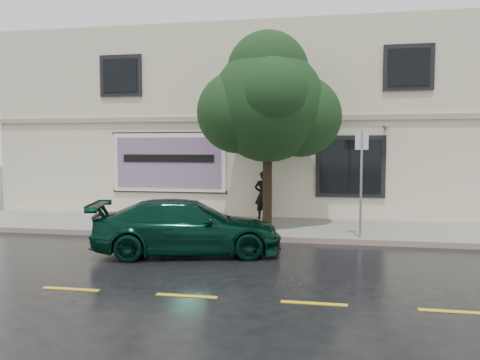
% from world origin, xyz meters
% --- Properties ---
extents(ground, '(90.00, 90.00, 0.00)m').
position_xyz_m(ground, '(0.00, 0.00, 0.00)').
color(ground, black).
rests_on(ground, ground).
extents(sidewalk, '(20.00, 3.50, 0.15)m').
position_xyz_m(sidewalk, '(0.00, 3.25, 0.07)').
color(sidewalk, gray).
rests_on(sidewalk, ground).
extents(curb, '(20.00, 0.18, 0.16)m').
position_xyz_m(curb, '(0.00, 1.50, 0.07)').
color(curb, gray).
rests_on(curb, ground).
extents(road_marking, '(19.00, 0.12, 0.01)m').
position_xyz_m(road_marking, '(0.00, -3.50, 0.01)').
color(road_marking, gold).
rests_on(road_marking, ground).
extents(building, '(20.00, 8.12, 7.00)m').
position_xyz_m(building, '(0.00, 9.00, 3.50)').
color(building, beige).
rests_on(building, ground).
extents(billboard, '(4.30, 0.16, 2.20)m').
position_xyz_m(billboard, '(-3.20, 4.92, 2.05)').
color(billboard, white).
rests_on(billboard, ground).
extents(car, '(4.90, 3.05, 1.32)m').
position_xyz_m(car, '(-0.92, -0.35, 0.66)').
color(car, black).
rests_on(car, ground).
extents(pedestrian, '(0.68, 0.52, 1.65)m').
position_xyz_m(pedestrian, '(0.30, 4.54, 0.97)').
color(pedestrian, black).
rests_on(pedestrian, sidewalk).
extents(umbrella, '(1.42, 1.42, 0.80)m').
position_xyz_m(umbrella, '(0.30, 4.54, 2.20)').
color(umbrella, black).
rests_on(umbrella, pedestrian).
extents(street_tree, '(3.44, 3.44, 5.43)m').
position_xyz_m(street_tree, '(0.63, 2.95, 3.85)').
color(street_tree, '#322316').
rests_on(street_tree, sidewalk).
extents(fire_hydrant, '(0.35, 0.33, 0.86)m').
position_xyz_m(fire_hydrant, '(-1.50, 1.92, 0.57)').
color(fire_hydrant, silver).
rests_on(fire_hydrant, sidewalk).
extents(sign_pole, '(0.35, 0.08, 2.89)m').
position_xyz_m(sign_pole, '(3.32, 1.70, 1.86)').
color(sign_pole, gray).
rests_on(sign_pole, sidewalk).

